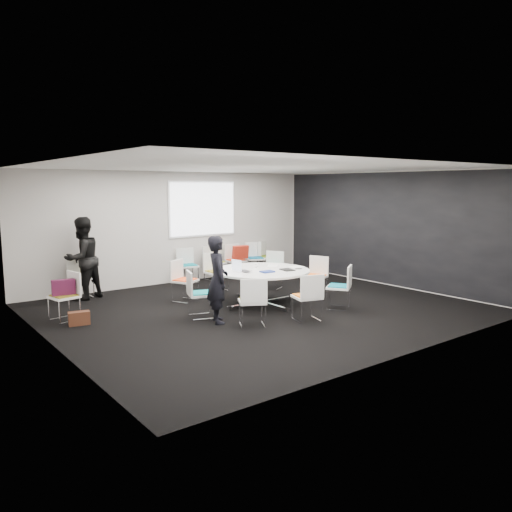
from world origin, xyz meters
TOP-DOWN VIEW (x-y plane):
  - room_shell at (0.09, 0.00)m, footprint 8.08×7.08m
  - conference_table at (0.23, 0.25)m, footprint 1.98×1.98m
  - projection_screen at (0.80, 3.46)m, footprint 1.90×0.03m
  - chair_ring_a at (1.66, 0.14)m, footprint 0.58×0.59m
  - chair_ring_b at (1.43, 1.38)m, footprint 0.61×0.61m
  - chair_ring_c at (0.21, 1.95)m, footprint 0.47×0.45m
  - chair_ring_d at (-0.90, 1.47)m, footprint 0.61×0.61m
  - chair_ring_e at (-1.33, 0.12)m, footprint 0.57×0.58m
  - chair_ring_f at (-0.91, -0.95)m, footprint 0.62×0.62m
  - chair_ring_g at (0.09, -1.27)m, footprint 0.57×0.56m
  - chair_ring_h at (1.22, -1.00)m, footprint 0.63×0.63m
  - chair_back_a at (0.14, 3.17)m, footprint 0.53×0.52m
  - chair_back_b at (0.95, 3.17)m, footprint 0.55×0.54m
  - chair_back_c at (1.61, 3.15)m, footprint 0.48×0.47m
  - chair_back_d at (2.27, 3.15)m, footprint 0.59×0.59m
  - chair_back_e at (2.69, 3.16)m, footprint 0.58×0.57m
  - chair_spare_left at (-3.39, 1.44)m, footprint 0.53×0.54m
  - chair_person_back at (-2.54, 3.14)m, footprint 0.46×0.45m
  - person_main at (-1.25, -0.37)m, footprint 0.56×0.67m
  - person_back at (-2.54, 2.97)m, footprint 1.06×0.96m
  - laptop at (-0.15, 0.23)m, footprint 0.27×0.35m
  - laptop_lid at (-0.33, 0.35)m, footprint 0.03×0.30m
  - notebook_black at (0.61, -0.12)m, footprint 0.27×0.34m
  - tablet_folio at (0.12, -0.07)m, footprint 0.27×0.22m
  - papers_right at (0.73, 0.50)m, footprint 0.36×0.36m
  - papers_front at (1.05, 0.09)m, footprint 0.32×0.24m
  - cup at (0.30, 0.52)m, footprint 0.08×0.08m
  - phone at (0.89, -0.15)m, footprint 0.16×0.11m
  - maroon_bag at (-3.41, 1.44)m, footprint 0.41×0.19m
  - brown_bag at (-3.30, 0.98)m, footprint 0.38×0.23m
  - red_jacket at (1.61, 2.93)m, footprint 0.46×0.23m

SIDE VIEW (x-z plane):
  - brown_bag at x=-3.30m, z-range 0.00..0.24m
  - chair_ring_a at x=1.66m, z-range -0.16..0.72m
  - chair_ring_b at x=1.43m, z-range -0.16..0.72m
  - chair_ring_c at x=0.21m, z-range -0.16..0.72m
  - chair_ring_d at x=-0.90m, z-range -0.16..0.72m
  - chair_ring_e at x=-1.33m, z-range -0.16..0.72m
  - chair_ring_f at x=-0.91m, z-range -0.16..0.72m
  - chair_ring_g at x=0.09m, z-range -0.16..0.72m
  - chair_ring_h at x=1.22m, z-range -0.16..0.72m
  - chair_back_a at x=0.14m, z-range -0.16..0.72m
  - chair_back_b at x=0.95m, z-range -0.16..0.72m
  - chair_back_c at x=1.61m, z-range -0.16..0.72m
  - chair_back_d at x=2.27m, z-range -0.16..0.72m
  - chair_back_e at x=2.69m, z-range -0.16..0.72m
  - chair_spare_left at x=-3.39m, z-range -0.16..0.72m
  - chair_person_back at x=-2.54m, z-range -0.16..0.72m
  - conference_table at x=0.23m, z-range 0.14..0.87m
  - maroon_bag at x=-3.41m, z-range 0.48..0.76m
  - red_jacket at x=1.61m, z-range 0.52..0.88m
  - papers_right at x=0.73m, z-range 0.73..0.73m
  - papers_front at x=1.05m, z-range 0.73..0.73m
  - phone at x=0.89m, z-range 0.73..0.74m
  - notebook_black at x=0.61m, z-range 0.73..0.75m
  - laptop at x=-0.15m, z-range 0.73..0.75m
  - tablet_folio at x=0.12m, z-range 0.73..0.76m
  - cup at x=0.30m, z-range 0.73..0.82m
  - person_main at x=-1.25m, z-range 0.00..1.57m
  - laptop_lid at x=-0.33m, z-range 0.75..0.97m
  - person_back at x=-2.54m, z-range 0.00..1.79m
  - room_shell at x=0.09m, z-range -0.04..2.84m
  - projection_screen at x=0.80m, z-range 1.17..2.53m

